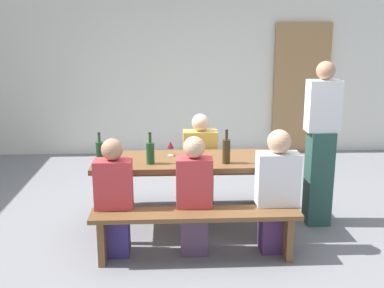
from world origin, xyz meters
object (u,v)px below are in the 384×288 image
object	(u,v)px
bench_near	(196,222)
seated_guest_far_0	(200,166)
wine_glass_1	(170,146)
seated_guest_near_1	(194,198)
wooden_door	(301,89)
wine_bottle_2	(150,152)
seated_guest_near_0	(114,200)
wine_bottle_1	(226,151)
bench_far	(189,177)
seated_guest_near_2	(277,194)
standing_host	(321,147)
wine_glass_0	(202,146)
wine_bottle_0	(100,154)
tasting_table	(192,167)

from	to	relation	value
bench_near	seated_guest_far_0	bearing A→B (deg)	84.29
wine_glass_1	seated_guest_near_1	distance (m)	0.74
wooden_door	wine_bottle_2	world-z (taller)	wooden_door
wine_glass_1	seated_guest_near_1	world-z (taller)	seated_guest_near_1
bench_near	seated_guest_near_0	xyz separation A→B (m)	(-0.72, 0.15, 0.16)
wine_bottle_1	wine_glass_1	bearing A→B (deg)	150.55
bench_far	seated_guest_near_2	distance (m)	1.39
wooden_door	wine_bottle_2	size ratio (longest dim) A/B	6.85
seated_guest_far_0	seated_guest_near_0	bearing A→B (deg)	-39.70
wine_bottle_1	wine_glass_1	world-z (taller)	wine_bottle_1
bench_far	standing_host	distance (m)	1.51
wine_glass_0	seated_guest_near_0	distance (m)	1.08
seated_guest_near_0	wine_bottle_0	bearing A→B (deg)	28.04
wooden_door	wine_glass_0	xyz separation A→B (m)	(-1.82, -2.93, -0.19)
wine_bottle_2	seated_guest_near_1	size ratio (longest dim) A/B	0.28
bench_far	seated_guest_near_0	distance (m)	1.38
tasting_table	seated_guest_near_2	bearing A→B (deg)	-34.14
seated_guest_near_1	seated_guest_near_2	size ratio (longest dim) A/B	0.95
wine_bottle_2	seated_guest_far_0	size ratio (longest dim) A/B	0.28
wine_bottle_0	wine_bottle_2	world-z (taller)	wine_bottle_0
seated_guest_near_0	seated_guest_far_0	bearing A→B (deg)	-39.70
bench_near	seated_guest_near_0	world-z (taller)	seated_guest_near_0
tasting_table	wine_glass_0	world-z (taller)	wine_glass_0
wine_bottle_0	wine_bottle_1	distance (m)	1.19
wine_glass_0	seated_guest_far_0	distance (m)	0.53
wine_bottle_0	standing_host	xyz separation A→B (m)	(2.19, 0.32, -0.05)
bench_near	wine_glass_0	world-z (taller)	wine_glass_0
seated_guest_far_0	seated_guest_near_2	bearing A→B (deg)	31.90
standing_host	wine_bottle_1	bearing A→B (deg)	15.33
seated_guest_near_0	seated_guest_far_0	world-z (taller)	seated_guest_far_0
wine_bottle_2	seated_guest_far_0	xyz separation A→B (m)	(0.52, 0.66, -0.34)
seated_guest_far_0	standing_host	size ratio (longest dim) A/B	0.65
bench_near	bench_far	bearing A→B (deg)	90.00
wine_bottle_2	seated_guest_far_0	distance (m)	0.91
bench_far	wine_bottle_2	xyz separation A→B (m)	(-0.41, -0.81, 0.51)
wooden_door	seated_guest_near_2	distance (m)	3.75
seated_guest_near_2	wine_glass_0	bearing A→B (deg)	46.75
wine_bottle_2	seated_guest_near_1	distance (m)	0.63
bench_near	seated_guest_far_0	distance (m)	1.18
wine_glass_0	seated_guest_near_1	distance (m)	0.70
wine_glass_0	seated_guest_near_2	size ratio (longest dim) A/B	0.14
tasting_table	standing_host	distance (m)	1.34
wine_glass_1	seated_guest_far_0	bearing A→B (deg)	49.46
wine_bottle_1	seated_guest_near_2	bearing A→B (deg)	-37.51
wine_bottle_2	seated_guest_near_0	xyz separation A→B (m)	(-0.32, -0.35, -0.34)
wine_bottle_2	seated_guest_near_2	world-z (taller)	seated_guest_near_2
wine_bottle_1	wine_bottle_2	xyz separation A→B (m)	(-0.72, 0.02, -0.01)
tasting_table	bench_near	world-z (taller)	tasting_table
seated_guest_near_1	seated_guest_near_2	distance (m)	0.75
wooden_door	wine_bottle_0	world-z (taller)	wooden_door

